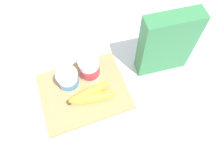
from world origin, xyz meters
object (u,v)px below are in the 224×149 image
object	(u,v)px
banana_bunch	(91,95)
cutting_board	(84,91)
yogurt_cup_back	(89,69)
yogurt_cup_front	(68,80)
cereal_box	(166,44)

from	to	relation	value
banana_bunch	cutting_board	bearing A→B (deg)	117.98
banana_bunch	yogurt_cup_back	bearing A→B (deg)	74.24
cutting_board	yogurt_cup_front	size ratio (longest dim) A/B	3.70
yogurt_cup_front	yogurt_cup_back	xyz separation A→B (m)	(0.08, 0.01, 0.01)
cutting_board	yogurt_cup_back	size ratio (longest dim) A/B	3.19
yogurt_cup_front	cutting_board	bearing A→B (deg)	-42.73
cereal_box	yogurt_cup_back	world-z (taller)	cereal_box
cutting_board	yogurt_cup_back	world-z (taller)	yogurt_cup_back
yogurt_cup_back	cutting_board	bearing A→B (deg)	-129.64
cutting_board	cereal_box	bearing A→B (deg)	2.20
banana_bunch	yogurt_cup_front	bearing A→B (deg)	129.18
yogurt_cup_back	banana_bunch	distance (m)	0.09
cutting_board	yogurt_cup_front	xyz separation A→B (m)	(-0.04, 0.04, 0.05)
yogurt_cup_back	banana_bunch	world-z (taller)	yogurt_cup_back
cutting_board	yogurt_cup_back	xyz separation A→B (m)	(0.04, 0.05, 0.06)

